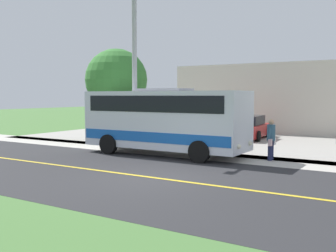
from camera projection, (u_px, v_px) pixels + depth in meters
name	position (u px, v px, depth m)	size (l,w,h in m)	color
ground_plane	(152.00, 178.00, 12.73)	(120.00, 120.00, 0.00)	#477238
road_surface	(152.00, 178.00, 12.73)	(8.00, 100.00, 0.01)	#28282B
sidewalk	(217.00, 156.00, 17.16)	(2.40, 100.00, 0.01)	#B2ADA3
parking_lot_surface	(319.00, 144.00, 21.75)	(14.00, 36.00, 0.01)	#9E9991
road_centre_line	(152.00, 177.00, 12.73)	(0.16, 100.00, 0.00)	gold
shuttle_bus_front	(165.00, 119.00, 17.57)	(2.57, 7.62, 2.99)	silver
pedestrian_waiting	(271.00, 138.00, 16.06)	(0.72, 0.34, 1.71)	#1E2347
street_light_pole	(133.00, 60.00, 18.77)	(1.97, 0.24, 7.93)	#9E9EA3
parked_car_near	(249.00, 128.00, 24.22)	(4.53, 2.27, 1.45)	#A51E1E
tree_curbside	(116.00, 80.00, 22.57)	(3.59, 3.59, 5.38)	#4C3826
commercial_building	(309.00, 98.00, 30.49)	(10.00, 18.06, 4.97)	beige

